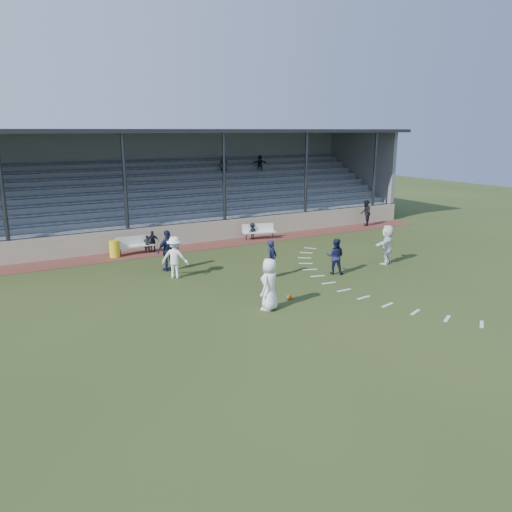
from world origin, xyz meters
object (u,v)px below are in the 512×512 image
Objects in this scene: player_navy_lead at (272,259)px; trash_bin at (115,249)px; player_white_lead at (269,284)px; football at (290,297)px; official at (366,213)px; bench_right at (259,230)px; bench_left at (135,243)px.

trash_bin is at bearing 95.18° from player_navy_lead.
player_white_lead is (3.02, -10.84, 0.53)m from trash_bin.
trash_bin is 4.48× the size of football.
official reaches higher than trash_bin.
player_white_lead reaches higher than trash_bin.
bench_right is at bearing 0.85° from trash_bin.
player_navy_lead is at bearing -157.54° from player_white_lead.
bench_left is 16.42m from official.
bench_left is 8.57m from player_navy_lead.
official reaches higher than player_navy_lead.
trash_bin is 0.49× the size of official.
player_navy_lead is at bearing 72.03° from football.
trash_bin is at bearing -109.39° from player_white_lead.
bench_right is at bearing 33.57° from player_navy_lead.
player_white_lead reaches higher than bench_right.
bench_left is at bearing 106.85° from football.
player_navy_lead reaches higher than trash_bin.
bench_right reaches higher than football.
football is at bearing 169.47° from player_white_lead.
bench_left is 0.98× the size of bench_right.
official is (8.72, 0.13, 0.34)m from bench_right.
bench_left is 2.27× the size of trash_bin.
player_white_lead is at bearing -80.83° from bench_left.
player_white_lead is (-1.31, -0.59, 0.89)m from football.
player_white_lead reaches higher than official.
player_white_lead is at bearing -155.58° from football.
player_navy_lead is (2.26, 3.53, -0.12)m from player_white_lead.
player_white_lead is at bearing -74.44° from trash_bin.
bench_right is 8.26m from player_navy_lead.
football is at bearing -7.81° from official.
trash_bin is 17.59m from official.
official is (17.58, 0.26, 0.47)m from trash_bin.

